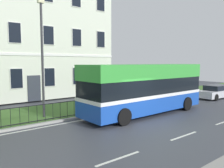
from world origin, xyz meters
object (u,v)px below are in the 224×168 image
at_px(parked_hatchback_00, 216,92).
at_px(litter_bin, 136,96).
at_px(single_decker_bus, 146,88).
at_px(street_lamp_post, 42,50).
at_px(georgian_townhouse, 13,25).

relative_size(parked_hatchback_00, litter_bin, 3.81).
distance_m(parked_hatchback_00, litter_bin, 8.63).
bearing_deg(litter_bin, parked_hatchback_00, -16.60).
bearing_deg(parked_hatchback_00, single_decker_bus, 3.19).
bearing_deg(street_lamp_post, georgian_townhouse, 82.36).
distance_m(street_lamp_post, litter_bin, 8.48).
height_order(georgian_townhouse, parked_hatchback_00, georgian_townhouse).
bearing_deg(single_decker_bus, litter_bin, 54.61).
bearing_deg(parked_hatchback_00, georgian_townhouse, -42.30).
xyz_separation_m(georgian_townhouse, parked_hatchback_00, (14.49, -13.87, -6.59)).
relative_size(georgian_townhouse, single_decker_bus, 1.83).
relative_size(single_decker_bus, street_lamp_post, 1.32).
xyz_separation_m(parked_hatchback_00, litter_bin, (-8.27, 2.47, 0.08)).
bearing_deg(single_decker_bus, parked_hatchback_00, 0.61).
relative_size(parked_hatchback_00, street_lamp_post, 0.61).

